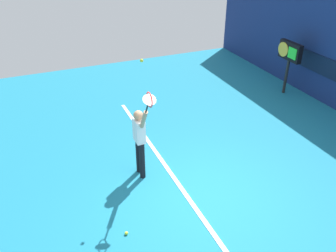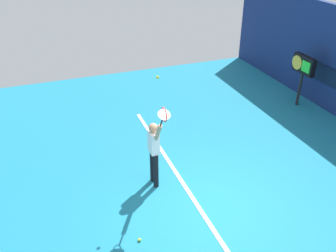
{
  "view_description": "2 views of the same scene",
  "coord_description": "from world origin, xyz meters",
  "px_view_note": "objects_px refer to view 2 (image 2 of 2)",
  "views": [
    {
      "loc": [
        5.26,
        -3.04,
        5.27
      ],
      "look_at": [
        -1.11,
        -0.33,
        1.29
      ],
      "focal_mm": 38.54,
      "sensor_mm": 36.0,
      "label": 1
    },
    {
      "loc": [
        5.64,
        -3.18,
        5.74
      ],
      "look_at": [
        -1.65,
        -0.46,
        1.36
      ],
      "focal_mm": 39.45,
      "sensor_mm": 36.0,
      "label": 2
    }
  ],
  "objects_px": {
    "spare_ball": "(140,240)",
    "tennis_player": "(154,149)",
    "tennis_ball": "(158,77)",
    "tennis_racket": "(164,115)",
    "scoreboard_clock": "(303,67)"
  },
  "relations": [
    {
      "from": "tennis_ball",
      "to": "tennis_racket",
      "type": "bearing_deg",
      "value": -4.92
    },
    {
      "from": "tennis_player",
      "to": "tennis_racket",
      "type": "distance_m",
      "value": 1.43
    },
    {
      "from": "tennis_player",
      "to": "scoreboard_clock",
      "type": "height_order",
      "value": "tennis_player"
    },
    {
      "from": "tennis_player",
      "to": "tennis_ball",
      "type": "height_order",
      "value": "tennis_ball"
    },
    {
      "from": "tennis_player",
      "to": "tennis_racket",
      "type": "relative_size",
      "value": 3.19
    },
    {
      "from": "tennis_player",
      "to": "spare_ball",
      "type": "xyz_separation_m",
      "value": [
        1.69,
        -0.9,
        -0.97
      ]
    },
    {
      "from": "tennis_racket",
      "to": "tennis_player",
      "type": "bearing_deg",
      "value": 179.66
    },
    {
      "from": "tennis_ball",
      "to": "spare_ball",
      "type": "bearing_deg",
      "value": -32.64
    },
    {
      "from": "tennis_ball",
      "to": "scoreboard_clock",
      "type": "height_order",
      "value": "tennis_ball"
    },
    {
      "from": "tennis_player",
      "to": "tennis_ball",
      "type": "bearing_deg",
      "value": 9.13
    },
    {
      "from": "tennis_racket",
      "to": "spare_ball",
      "type": "relative_size",
      "value": 8.88
    },
    {
      "from": "scoreboard_clock",
      "to": "tennis_ball",
      "type": "bearing_deg",
      "value": -66.09
    },
    {
      "from": "tennis_player",
      "to": "tennis_ball",
      "type": "xyz_separation_m",
      "value": [
        0.23,
        0.04,
        1.89
      ]
    },
    {
      "from": "spare_ball",
      "to": "tennis_player",
      "type": "bearing_deg",
      "value": 152.04
    },
    {
      "from": "spare_ball",
      "to": "scoreboard_clock",
      "type": "bearing_deg",
      "value": 120.62
    }
  ]
}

